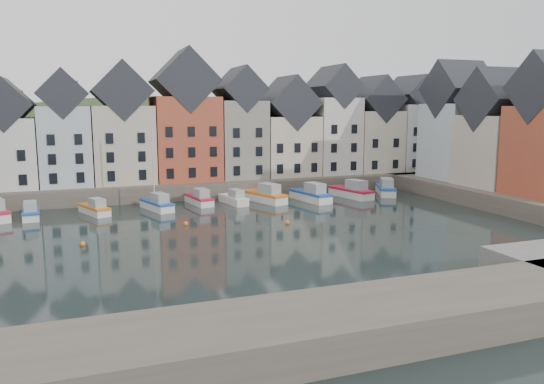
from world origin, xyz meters
TOP-DOWN VIEW (x-y plane):
  - ground at (0.00, 0.00)m, footprint 260.00×260.00m
  - far_quay at (0.00, 30.00)m, footprint 90.00×16.00m
  - right_quay at (37.00, 3.00)m, footprint 14.00×54.00m
  - near_wall at (-10.00, -22.00)m, footprint 50.00×6.00m
  - hillside at (0.02, 56.00)m, footprint 153.60×70.40m
  - far_terrace at (3.21, 28.00)m, footprint 72.37×8.16m
  - right_terrace at (36.00, 8.07)m, footprint 8.30×24.25m
  - mooring_buoys at (-4.00, 5.33)m, footprint 20.50×5.50m
  - boat_b at (-19.11, 17.19)m, footprint 2.07×5.67m
  - boat_c at (-12.51, 17.03)m, footprint 3.53×5.67m
  - boat_d at (-5.55, 17.19)m, footprint 3.49×6.24m
  - boat_e at (-0.12, 19.13)m, footprint 2.72×6.06m
  - boat_f at (4.00, 17.94)m, footprint 2.65×5.69m
  - boat_g at (8.07, 17.80)m, footprint 4.46×7.31m
  - boat_h at (13.86, 16.44)m, footprint 3.38×7.26m
  - boat_i at (20.07, 16.99)m, footprint 3.76×7.33m
  - boat_j at (25.68, 17.69)m, footprint 4.72×7.01m

SIDE VIEW (x-z plane):
  - hillside at x=0.02m, z-range -49.96..14.04m
  - ground at x=0.00m, z-range 0.00..0.00m
  - mooring_buoys at x=-4.00m, z-range -0.10..0.40m
  - boat_c at x=-12.51m, z-range -0.42..1.66m
  - boat_f at x=4.00m, z-range -0.42..1.68m
  - boat_b at x=-19.11m, z-range -0.43..1.71m
  - boat_e at x=-0.12m, z-range -0.45..1.79m
  - boat_d at x=-5.55m, z-range -4.95..6.43m
  - boat_j at x=25.68m, z-range -0.52..2.07m
  - boat_h at x=13.86m, z-range -0.54..2.14m
  - boat_g at x=8.07m, z-range -0.54..2.14m
  - boat_i at x=20.07m, z-range -0.54..2.15m
  - far_quay at x=0.00m, z-range 0.00..2.00m
  - right_quay at x=37.00m, z-range 0.00..2.00m
  - near_wall at x=-10.00m, z-range 0.00..2.00m
  - far_terrace at x=3.21m, z-range -0.01..17.76m
  - right_terrace at x=36.00m, z-range 0.73..17.10m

